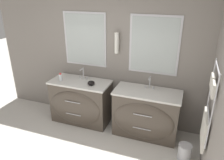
{
  "coord_description": "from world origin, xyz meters",
  "views": [
    {
      "loc": [
        1.31,
        -1.74,
        2.51
      ],
      "look_at": [
        0.18,
        1.34,
        1.1
      ],
      "focal_mm": 35.0,
      "sensor_mm": 36.0,
      "label": 1
    }
  ],
  "objects_px": {
    "toiletry_bottle": "(61,77)",
    "waste_bin": "(185,152)",
    "amenity_bowl": "(91,83)",
    "vanity_left": "(80,102)",
    "vanity_right": "(146,114)"
  },
  "relations": [
    {
      "from": "toiletry_bottle",
      "to": "waste_bin",
      "type": "height_order",
      "value": "toiletry_bottle"
    },
    {
      "from": "vanity_right",
      "to": "waste_bin",
      "type": "xyz_separation_m",
      "value": [
        0.72,
        -0.42,
        -0.29
      ]
    },
    {
      "from": "toiletry_bottle",
      "to": "amenity_bowl",
      "type": "bearing_deg",
      "value": 1.0
    },
    {
      "from": "vanity_right",
      "to": "amenity_bowl",
      "type": "bearing_deg",
      "value": -177.52
    },
    {
      "from": "vanity_right",
      "to": "toiletry_bottle",
      "type": "height_order",
      "value": "toiletry_bottle"
    },
    {
      "from": "vanity_left",
      "to": "amenity_bowl",
      "type": "distance_m",
      "value": 0.54
    },
    {
      "from": "vanity_left",
      "to": "toiletry_bottle",
      "type": "height_order",
      "value": "toiletry_bottle"
    },
    {
      "from": "vanity_right",
      "to": "amenity_bowl",
      "type": "distance_m",
      "value": 1.13
    },
    {
      "from": "vanity_left",
      "to": "vanity_right",
      "type": "xyz_separation_m",
      "value": [
        1.3,
        0.0,
        0.0
      ]
    },
    {
      "from": "toiletry_bottle",
      "to": "waste_bin",
      "type": "distance_m",
      "value": 2.54
    },
    {
      "from": "vanity_left",
      "to": "vanity_right",
      "type": "height_order",
      "value": "same"
    },
    {
      "from": "amenity_bowl",
      "to": "waste_bin",
      "type": "xyz_separation_m",
      "value": [
        1.75,
        -0.38,
        -0.75
      ]
    },
    {
      "from": "vanity_left",
      "to": "waste_bin",
      "type": "distance_m",
      "value": 2.09
    },
    {
      "from": "toiletry_bottle",
      "to": "waste_bin",
      "type": "xyz_separation_m",
      "value": [
        2.39,
        -0.36,
        -0.78
      ]
    },
    {
      "from": "waste_bin",
      "to": "amenity_bowl",
      "type": "bearing_deg",
      "value": 167.87
    }
  ]
}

